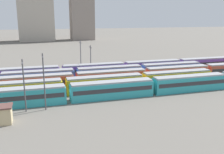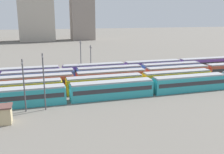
% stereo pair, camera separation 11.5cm
% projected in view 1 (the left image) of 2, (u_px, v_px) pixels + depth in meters
% --- Properties ---
extents(ground_plane, '(600.00, 600.00, 0.00)m').
position_uv_depth(ground_plane, '(64.00, 88.00, 62.04)').
color(ground_plane, '#666059').
extents(train_track_0, '(74.70, 3.06, 3.75)m').
position_uv_depth(train_track_0, '(152.00, 86.00, 57.07)').
color(train_track_0, teal).
rests_on(train_track_0, ground_plane).
extents(train_track_1, '(55.80, 3.06, 3.75)m').
position_uv_depth(train_track_1, '(105.00, 83.00, 59.25)').
color(train_track_1, yellow).
rests_on(train_track_1, ground_plane).
extents(train_track_2, '(112.50, 3.06, 3.75)m').
position_uv_depth(train_track_2, '(206.00, 71.00, 72.80)').
color(train_track_2, '#BC4C38').
rests_on(train_track_2, ground_plane).
extents(train_track_3, '(55.80, 3.06, 3.75)m').
position_uv_depth(train_track_3, '(110.00, 73.00, 70.09)').
color(train_track_3, '#4C70BC').
rests_on(train_track_3, ground_plane).
extents(train_track_4, '(74.70, 3.06, 3.75)m').
position_uv_depth(train_track_4, '(124.00, 68.00, 76.61)').
color(train_track_4, '#6B429E').
rests_on(train_track_4, ground_plane).
extents(catenary_pole_0, '(0.24, 3.20, 9.81)m').
position_uv_depth(catenary_pole_0, '(24.00, 83.00, 45.83)').
color(catenary_pole_0, '#4C4C51').
rests_on(catenary_pole_0, ground_plane).
extents(catenary_pole_1, '(0.24, 3.20, 10.27)m').
position_uv_depth(catenary_pole_1, '(81.00, 56.00, 75.23)').
color(catenary_pole_1, '#4C4C51').
rests_on(catenary_pole_1, ground_plane).
extents(catenary_pole_2, '(0.24, 3.20, 10.72)m').
position_uv_depth(catenary_pole_2, '(44.00, 79.00, 46.62)').
color(catenary_pole_2, '#4C4C51').
rests_on(catenary_pole_2, ground_plane).
extents(catenary_pole_3, '(0.24, 3.20, 8.79)m').
position_uv_depth(catenary_pole_3, '(91.00, 58.00, 76.06)').
color(catenary_pole_3, '#4C4C51').
rests_on(catenary_pole_3, ground_plane).
extents(signal_hut, '(3.60, 3.00, 3.04)m').
position_uv_depth(signal_hut, '(1.00, 115.00, 41.47)').
color(signal_hut, '#C6B284').
rests_on(signal_hut, ground_plane).
extents(distant_building_1, '(23.98, 15.70, 43.10)m').
position_uv_depth(distant_building_1, '(36.00, 10.00, 176.62)').
color(distant_building_1, '#B2A899').
rests_on(distant_building_1, ground_plane).
extents(distant_building_2, '(16.47, 14.57, 53.86)m').
position_uv_depth(distant_building_2, '(81.00, 2.00, 184.28)').
color(distant_building_2, gray).
rests_on(distant_building_2, ground_plane).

